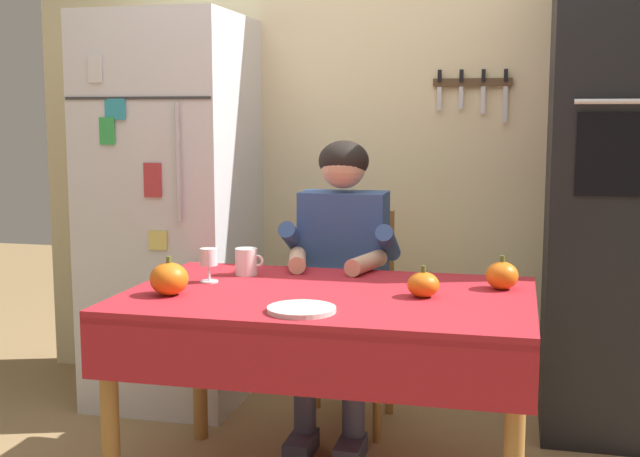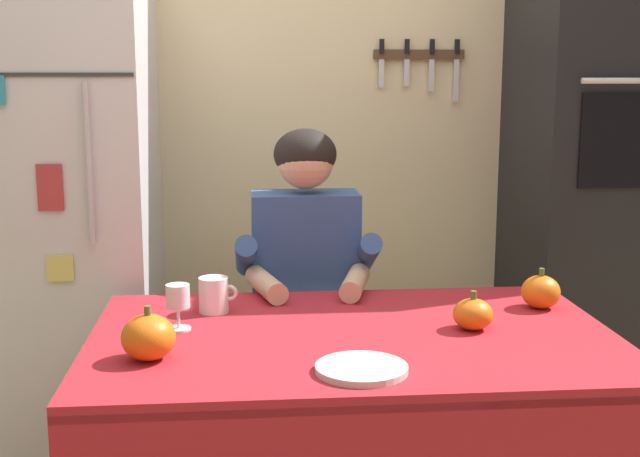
# 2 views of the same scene
# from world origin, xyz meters

# --- Properties ---
(back_wall_assembly) EXTENTS (3.70, 0.13, 2.60)m
(back_wall_assembly) POSITION_xyz_m (0.05, 1.35, 1.30)
(back_wall_assembly) COLOR beige
(back_wall_assembly) RESTS_ON ground
(refrigerator) EXTENTS (0.68, 0.71, 1.80)m
(refrigerator) POSITION_xyz_m (-0.95, 0.96, 0.90)
(refrigerator) COLOR silver
(refrigerator) RESTS_ON ground
(wall_oven) EXTENTS (0.60, 0.64, 2.10)m
(wall_oven) POSITION_xyz_m (1.05, 1.00, 1.05)
(wall_oven) COLOR black
(wall_oven) RESTS_ON ground
(dining_table) EXTENTS (1.40, 0.90, 0.74)m
(dining_table) POSITION_xyz_m (0.00, 0.08, 0.66)
(dining_table) COLOR #9E6B33
(dining_table) RESTS_ON ground
(chair_behind_person) EXTENTS (0.40, 0.40, 0.93)m
(chair_behind_person) POSITION_xyz_m (-0.08, 0.87, 0.51)
(chair_behind_person) COLOR #9E6B33
(chair_behind_person) RESTS_ON ground
(seated_person) EXTENTS (0.47, 0.55, 1.25)m
(seated_person) POSITION_xyz_m (-0.08, 0.68, 0.74)
(seated_person) COLOR #38384C
(seated_person) RESTS_ON ground
(coffee_mug) EXTENTS (0.11, 0.09, 0.10)m
(coffee_mug) POSITION_xyz_m (-0.38, 0.34, 0.79)
(coffee_mug) COLOR white
(coffee_mug) RESTS_ON dining_table
(wine_glass) EXTENTS (0.07, 0.07, 0.13)m
(wine_glass) POSITION_xyz_m (-0.47, 0.17, 0.83)
(wine_glass) COLOR white
(wine_glass) RESTS_ON dining_table
(pumpkin_large) EXTENTS (0.13, 0.13, 0.13)m
(pumpkin_large) POSITION_xyz_m (-0.52, -0.07, 0.80)
(pumpkin_large) COLOR orange
(pumpkin_large) RESTS_ON dining_table
(pumpkin_medium) EXTENTS (0.11, 0.11, 0.12)m
(pumpkin_medium) POSITION_xyz_m (0.58, 0.30, 0.79)
(pumpkin_medium) COLOR orange
(pumpkin_medium) RESTS_ON dining_table
(pumpkin_small) EXTENTS (0.11, 0.11, 0.11)m
(pumpkin_small) POSITION_xyz_m (0.33, 0.10, 0.78)
(pumpkin_small) COLOR orange
(pumpkin_small) RESTS_ON dining_table
(serving_tray) EXTENTS (0.22, 0.22, 0.02)m
(serving_tray) POSITION_xyz_m (-0.02, -0.20, 0.75)
(serving_tray) COLOR silver
(serving_tray) RESTS_ON dining_table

